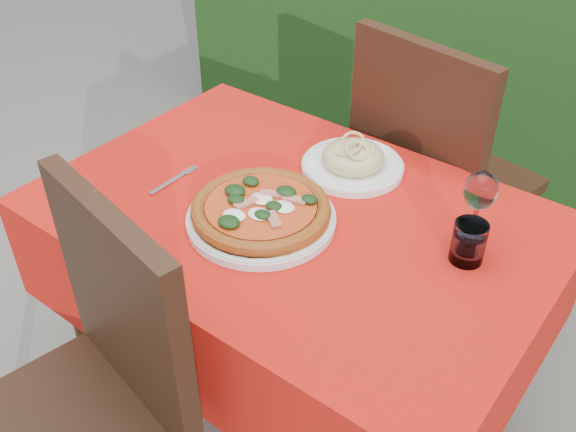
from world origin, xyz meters
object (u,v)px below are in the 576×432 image
Objects in this scene: chair_near at (89,393)px; fork at (169,183)px; pizza_plate at (261,212)px; pasta_plate at (353,161)px; water_glass at (468,244)px; chair_far at (432,169)px; wine_glass at (480,193)px.

chair_near is 5.71× the size of fork.
pasta_plate is (0.05, 0.33, -0.00)m from pizza_plate.
pizza_plate is at bearing 95.21° from chair_near.
fork is at bearing -176.32° from pizza_plate.
fork is at bearing -165.58° from water_glass.
pizza_plate is 0.48m from water_glass.
chair_far is 5.88× the size of fork.
chair_near is 0.95m from wine_glass.
pasta_plate is 0.49m from fork.
chair_near is 0.88m from water_glass.
chair_near is at bearing -126.39° from water_glass.
chair_near is 0.58m from fork.
pasta_plate is 0.44m from water_glass.
chair_far is (0.18, 1.20, 0.02)m from chair_near.
water_glass is (0.41, -0.16, 0.02)m from pasta_plate.
chair_far reaches higher than pasta_plate.
water_glass is (0.45, 0.17, 0.01)m from pizza_plate.
pizza_plate is 0.34m from pasta_plate.
chair_near is 0.55m from pizza_plate.
wine_glass reaches higher than water_glass.
fork is (-0.35, -0.35, -0.03)m from pasta_plate.
wine_glass is (0.49, 0.77, 0.30)m from chair_near.
water_glass reaches higher than pasta_plate.
chair_far is at bearing 124.76° from wine_glass.
wine_glass is at bearing 30.19° from pizza_plate.
pasta_plate is (0.10, 0.85, 0.20)m from chair_near.
pasta_plate is at bearing 167.81° from wine_glass.
chair_far reaches higher than pizza_plate.
pizza_plate is 0.51m from wine_glass.
chair_far is at bearing 58.92° from fork.
pasta_plate reaches higher than fork.
water_glass is at bearing 21.06° from pizza_plate.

